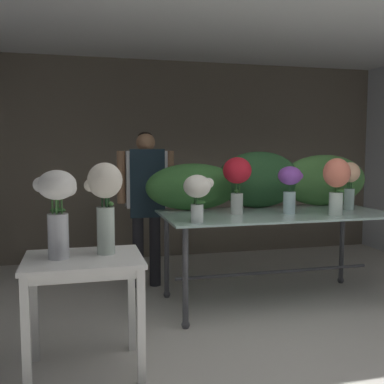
# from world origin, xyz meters

# --- Properties ---
(ground_plane) EXTENTS (8.75, 8.75, 0.00)m
(ground_plane) POSITION_xyz_m (0.00, 1.99, 0.00)
(ground_plane) COLOR beige
(wall_back) EXTENTS (5.77, 0.12, 2.66)m
(wall_back) POSITION_xyz_m (0.00, 3.98, 1.33)
(wall_back) COLOR #706656
(wall_back) RESTS_ON ground
(ceiling_slab) EXTENTS (5.89, 4.10, 0.12)m
(ceiling_slab) POSITION_xyz_m (0.00, 1.99, 2.72)
(ceiling_slab) COLOR silver
(ceiling_slab) RESTS_ON wall_back
(display_table_glass) EXTENTS (2.17, 1.00, 0.88)m
(display_table_glass) POSITION_xyz_m (0.37, 1.80, 0.76)
(display_table_glass) COLOR #AFD0C7
(display_table_glass) RESTS_ON ground
(side_table_white) EXTENTS (0.76, 0.60, 0.78)m
(side_table_white) POSITION_xyz_m (-1.43, 0.85, 0.68)
(side_table_white) COLOR white
(side_table_white) RESTS_ON ground
(florist) EXTENTS (0.61, 0.24, 1.66)m
(florist) POSITION_xyz_m (-0.75, 2.62, 1.03)
(florist) COLOR #232328
(florist) RESTS_ON ground
(foliage_backdrop) EXTENTS (2.42, 0.32, 0.58)m
(foliage_backdrop) POSITION_xyz_m (0.35, 2.18, 1.14)
(foliage_backdrop) COLOR #387033
(foliage_backdrop) RESTS_ON display_table_glass
(vase_peach_carnations) EXTENTS (0.20, 0.20, 0.48)m
(vase_peach_carnations) POSITION_xyz_m (1.16, 1.81, 1.18)
(vase_peach_carnations) COLOR silver
(vase_peach_carnations) RESTS_ON display_table_glass
(vase_violet_freesia) EXTENTS (0.24, 0.22, 0.45)m
(vase_violet_freesia) POSITION_xyz_m (0.46, 1.71, 1.16)
(vase_violet_freesia) COLOR silver
(vase_violet_freesia) RESTS_ON display_table_glass
(vase_coral_snapdragons) EXTENTS (0.24, 0.24, 0.52)m
(vase_coral_snapdragons) POSITION_xyz_m (0.83, 1.52, 1.20)
(vase_coral_snapdragons) COLOR silver
(vase_coral_snapdragons) RESTS_ON display_table_glass
(vase_ivory_ranunculus) EXTENTS (0.25, 0.23, 0.40)m
(vase_ivory_ranunculus) POSITION_xyz_m (-0.50, 1.43, 1.14)
(vase_ivory_ranunculus) COLOR silver
(vase_ivory_ranunculus) RESTS_ON display_table_glass
(vase_crimson_tulips) EXTENTS (0.27, 0.27, 0.53)m
(vase_crimson_tulips) POSITION_xyz_m (-0.02, 1.82, 1.23)
(vase_crimson_tulips) COLOR silver
(vase_crimson_tulips) RESTS_ON display_table_glass
(vase_white_roses_tall) EXTENTS (0.27, 0.24, 0.57)m
(vase_white_roses_tall) POSITION_xyz_m (-1.59, 0.85, 1.14)
(vase_white_roses_tall) COLOR silver
(vase_white_roses_tall) RESTS_ON side_table_white
(vase_cream_lisianthus_tall) EXTENTS (0.25, 0.23, 0.61)m
(vase_cream_lisianthus_tall) POSITION_xyz_m (-1.28, 0.91, 1.17)
(vase_cream_lisianthus_tall) COLOR silver
(vase_cream_lisianthus_tall) RESTS_ON side_table_white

